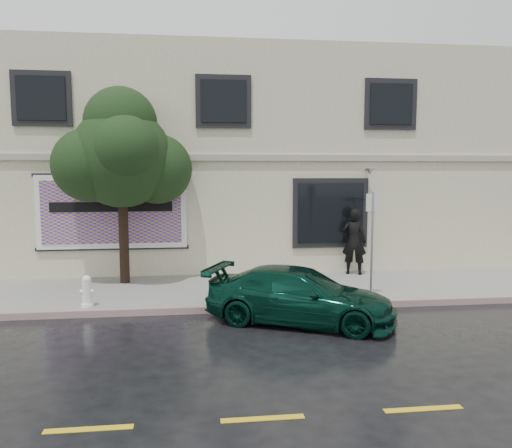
{
  "coord_description": "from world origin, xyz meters",
  "views": [
    {
      "loc": [
        -0.84,
        -9.63,
        3.23
      ],
      "look_at": [
        0.61,
        2.2,
        1.94
      ],
      "focal_mm": 35.0,
      "sensor_mm": 36.0,
      "label": 1
    }
  ],
  "objects": [
    {
      "name": "ground",
      "position": [
        0.0,
        0.0,
        0.0
      ],
      "size": [
        90.0,
        90.0,
        0.0
      ],
      "primitive_type": "plane",
      "color": "black",
      "rests_on": "ground"
    },
    {
      "name": "sidewalk",
      "position": [
        0.0,
        3.25,
        0.07
      ],
      "size": [
        20.0,
        3.5,
        0.15
      ],
      "primitive_type": "cube",
      "color": "#9D9B94",
      "rests_on": "ground"
    },
    {
      "name": "curb",
      "position": [
        0.0,
        1.5,
        0.07
      ],
      "size": [
        20.0,
        0.18,
        0.16
      ],
      "primitive_type": "cube",
      "color": "gray",
      "rests_on": "ground"
    },
    {
      "name": "road_marking",
      "position": [
        0.0,
        -3.5,
        0.01
      ],
      "size": [
        19.0,
        0.12,
        0.01
      ],
      "primitive_type": "cube",
      "color": "gold",
      "rests_on": "ground"
    },
    {
      "name": "building",
      "position": [
        0.0,
        9.0,
        3.5
      ],
      "size": [
        20.0,
        8.12,
        7.0
      ],
      "color": "beige",
      "rests_on": "ground"
    },
    {
      "name": "billboard",
      "position": [
        -3.2,
        4.92,
        2.05
      ],
      "size": [
        4.3,
        0.16,
        2.2
      ],
      "color": "white",
      "rests_on": "ground"
    },
    {
      "name": "car",
      "position": [
        1.34,
        0.53,
        0.58
      ],
      "size": [
        4.37,
        3.28,
        1.16
      ],
      "primitive_type": "imported",
      "rotation": [
        0.0,
        0.0,
        1.14
      ],
      "color": "#072F22",
      "rests_on": "ground"
    },
    {
      "name": "pedestrian",
      "position": [
        3.83,
        4.55,
        1.13
      ],
      "size": [
        0.84,
        0.7,
        1.96
      ],
      "primitive_type": "imported",
      "rotation": [
        0.0,
        0.0,
        2.76
      ],
      "color": "black",
      "rests_on": "sidewalk"
    },
    {
      "name": "umbrella",
      "position": [
        3.83,
        4.55,
        2.44
      ],
      "size": [
        1.09,
        1.09,
        0.65
      ],
      "primitive_type": "imported",
      "rotation": [
        0.0,
        0.0,
        0.29
      ],
      "color": "black",
      "rests_on": "pedestrian"
    },
    {
      "name": "street_tree",
      "position": [
        -2.79,
        4.2,
        3.55
      ],
      "size": [
        2.69,
        2.69,
        4.77
      ],
      "color": "black",
      "rests_on": "sidewalk"
    },
    {
      "name": "fire_hydrant",
      "position": [
        -3.3,
        1.8,
        0.5
      ],
      "size": [
        0.3,
        0.28,
        0.72
      ],
      "rotation": [
        0.0,
        0.0,
        -0.19
      ],
      "color": "white",
      "rests_on": "sidewalk"
    },
    {
      "name": "sign_pole",
      "position": [
        3.33,
        1.7,
        1.69
      ],
      "size": [
        0.3,
        0.13,
        2.57
      ],
      "rotation": [
        0.0,
        0.0,
        -0.37
      ],
      "color": "#919599",
      "rests_on": "sidewalk"
    }
  ]
}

